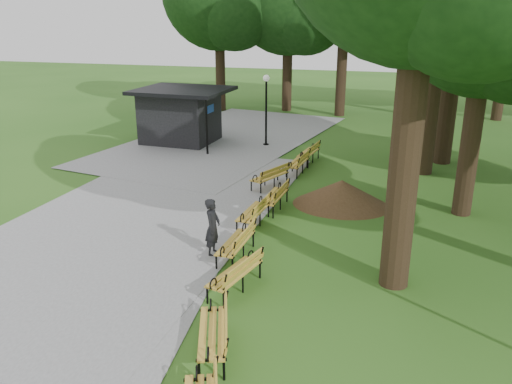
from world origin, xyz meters
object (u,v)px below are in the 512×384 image
(bench_6, at_px, (270,176))
(bench_7, at_px, (298,163))
(kiosk, at_px, (180,115))
(bench_1, at_px, (212,333))
(bench_3, at_px, (236,243))
(bench_5, at_px, (274,197))
(bench_8, at_px, (308,153))
(lamp_post, at_px, (266,96))
(lawn_tree_1, at_px, (489,8))
(bench_4, at_px, (253,212))
(person, at_px, (213,227))
(bench_2, at_px, (235,274))
(dirt_mound, at_px, (341,193))

(bench_6, xyz_separation_m, bench_7, (0.63, 2.15, 0.00))
(kiosk, xyz_separation_m, bench_1, (7.63, -15.92, -0.93))
(bench_3, height_order, bench_5, same)
(bench_5, bearing_deg, bench_8, -177.41)
(lamp_post, xyz_separation_m, bench_6, (1.81, -6.30, -2.02))
(bench_5, bearing_deg, lamp_post, -160.38)
(bench_1, xyz_separation_m, lawn_tree_1, (5.25, 9.18, 5.94))
(bench_1, bearing_deg, bench_4, 170.10)
(person, xyz_separation_m, bench_6, (0.03, 6.00, -0.36))
(kiosk, height_order, bench_1, kiosk)
(person, bearing_deg, kiosk, 27.30)
(lamp_post, relative_size, bench_2, 1.82)
(lawn_tree_1, bearing_deg, bench_7, 153.39)
(bench_2, height_order, bench_3, same)
(bench_5, distance_m, bench_8, 6.00)
(bench_3, bearing_deg, bench_5, -178.89)
(bench_1, bearing_deg, bench_5, 166.39)
(person, height_order, bench_5, person)
(dirt_mound, relative_size, bench_8, 1.46)
(bench_2, bearing_deg, lamp_post, -154.16)
(bench_1, bearing_deg, dirt_mound, 152.26)
(lawn_tree_1, bearing_deg, bench_3, -139.89)
(bench_5, bearing_deg, lawn_tree_1, 104.84)
(bench_3, xyz_separation_m, lawn_tree_1, (6.10, 5.13, 5.94))
(bench_8, bearing_deg, dirt_mound, 29.76)
(bench_5, bearing_deg, bench_6, -158.72)
(bench_4, xyz_separation_m, bench_6, (-0.44, 3.72, 0.00))
(bench_1, distance_m, bench_4, 6.44)
(kiosk, xyz_separation_m, dirt_mound, (8.98, -7.02, -0.92))
(bench_1, bearing_deg, bench_2, 168.81)
(kiosk, bearing_deg, bench_4, -52.82)
(lamp_post, distance_m, lawn_tree_1, 11.83)
(bench_4, distance_m, bench_5, 1.59)
(bench_3, distance_m, bench_4, 2.32)
(bench_2, distance_m, bench_5, 5.54)
(bench_5, bearing_deg, dirt_mound, 117.97)
(kiosk, xyz_separation_m, bench_2, (7.29, -13.53, -0.93))
(bench_4, relative_size, bench_7, 1.00)
(bench_2, bearing_deg, dirt_mound, 179.39)
(bench_4, bearing_deg, lamp_post, -163.32)
(person, bearing_deg, lawn_tree_1, -52.92)
(bench_1, xyz_separation_m, bench_4, (-1.03, 6.35, 0.00))
(bench_1, height_order, bench_6, same)
(person, height_order, lamp_post, lamp_post)
(dirt_mound, xyz_separation_m, bench_3, (-2.20, -4.86, -0.01))
(bench_5, relative_size, lawn_tree_1, 0.21)
(person, relative_size, bench_2, 0.85)
(lamp_post, relative_size, bench_5, 1.82)
(kiosk, height_order, bench_4, kiosk)
(bench_3, height_order, bench_4, same)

